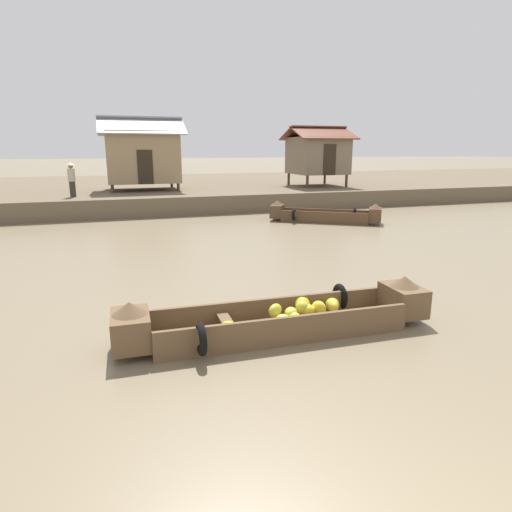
{
  "coord_description": "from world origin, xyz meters",
  "views": [
    {
      "loc": [
        -2.39,
        -1.39,
        3.21
      ],
      "look_at": [
        0.7,
        7.86,
        0.82
      ],
      "focal_mm": 30.69,
      "sensor_mm": 36.0,
      "label": 1
    }
  ],
  "objects_px": {
    "banana_boat": "(281,318)",
    "fishing_skiff_distant": "(324,215)",
    "stilt_house_mid_left": "(317,154)",
    "vendor_person": "(72,178)",
    "stilt_house_left": "(142,156)"
  },
  "relations": [
    {
      "from": "banana_boat",
      "to": "fishing_skiff_distant",
      "type": "xyz_separation_m",
      "value": [
        6.39,
        10.81,
        0.01
      ]
    },
    {
      "from": "stilt_house_mid_left",
      "to": "banana_boat",
      "type": "bearing_deg",
      "value": -117.75
    },
    {
      "from": "vendor_person",
      "to": "banana_boat",
      "type": "bearing_deg",
      "value": -74.97
    },
    {
      "from": "fishing_skiff_distant",
      "to": "stilt_house_left",
      "type": "height_order",
      "value": "stilt_house_left"
    },
    {
      "from": "stilt_house_left",
      "to": "stilt_house_mid_left",
      "type": "bearing_deg",
      "value": -3.06
    },
    {
      "from": "fishing_skiff_distant",
      "to": "stilt_house_mid_left",
      "type": "distance_m",
      "value": 8.84
    },
    {
      "from": "vendor_person",
      "to": "stilt_house_mid_left",
      "type": "bearing_deg",
      "value": 8.74
    },
    {
      "from": "banana_boat",
      "to": "fishing_skiff_distant",
      "type": "height_order",
      "value": "fishing_skiff_distant"
    },
    {
      "from": "stilt_house_left",
      "to": "vendor_person",
      "type": "distance_m",
      "value": 4.63
    },
    {
      "from": "banana_boat",
      "to": "stilt_house_mid_left",
      "type": "height_order",
      "value": "stilt_house_mid_left"
    },
    {
      "from": "fishing_skiff_distant",
      "to": "stilt_house_left",
      "type": "relative_size",
      "value": 0.99
    },
    {
      "from": "banana_boat",
      "to": "fishing_skiff_distant",
      "type": "bearing_deg",
      "value": 59.39
    },
    {
      "from": "stilt_house_left",
      "to": "vendor_person",
      "type": "relative_size",
      "value": 2.76
    },
    {
      "from": "banana_boat",
      "to": "vendor_person",
      "type": "bearing_deg",
      "value": 105.03
    },
    {
      "from": "banana_boat",
      "to": "stilt_house_mid_left",
      "type": "bearing_deg",
      "value": 62.25
    }
  ]
}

